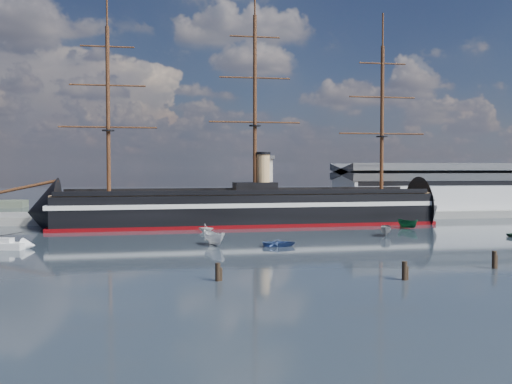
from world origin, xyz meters
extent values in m
plane|color=#1A242A|center=(0.00, 40.00, 0.00)|extent=(600.00, 600.00, 0.00)
cube|color=slate|center=(10.00, 76.00, 0.00)|extent=(180.00, 18.00, 2.00)
cube|color=#B7BABC|center=(58.00, 80.00, 7.00)|extent=(62.00, 20.00, 10.00)
cube|color=#3F4247|center=(58.00, 80.00, 12.60)|extent=(63.00, 21.00, 2.00)
cube|color=silver|center=(3.00, 73.00, 9.00)|extent=(4.00, 4.00, 14.00)
cube|color=#3F4247|center=(3.00, 73.00, 16.50)|extent=(5.00, 5.00, 1.00)
cube|color=black|center=(-3.60, 60.00, 4.00)|extent=(88.43, 18.58, 7.00)
cube|color=silver|center=(-3.60, 60.00, 5.20)|extent=(90.44, 18.88, 1.00)
cube|color=#610307|center=(-3.60, 60.00, 0.35)|extent=(90.44, 18.84, 0.90)
cone|color=black|center=(-50.10, 60.00, 3.70)|extent=(14.45, 16.08, 15.68)
cone|color=black|center=(42.90, 60.00, 3.70)|extent=(11.46, 16.00, 15.68)
cube|color=brown|center=(-3.60, 60.00, 7.60)|extent=(88.39, 17.30, 0.40)
cube|color=black|center=(-1.60, 60.00, 9.00)|extent=(10.17, 6.29, 2.50)
cylinder|color=tan|center=(0.40, 60.00, 12.50)|extent=(3.20, 3.20, 9.00)
cylinder|color=#381E0F|center=(-55.60, 60.00, 9.00)|extent=(17.77, 1.22, 4.43)
cylinder|color=#381E0F|center=(-35.60, 60.00, 26.80)|extent=(0.90, 0.90, 38.00)
cylinder|color=#381E0F|center=(-1.60, 60.00, 28.80)|extent=(0.90, 0.90, 42.00)
cylinder|color=#381E0F|center=(30.40, 60.00, 25.80)|extent=(0.90, 0.90, 36.00)
imported|color=silver|center=(-14.71, 25.63, 0.00)|extent=(8.06, 4.87, 3.03)
imported|color=#324B87|center=(-3.78, 22.36, 0.00)|extent=(1.73, 3.72, 1.69)
imported|color=slate|center=(20.77, 33.90, 0.00)|extent=(6.92, 4.87, 2.61)
imported|color=white|center=(-14.49, 46.86, 0.00)|extent=(4.49, 5.87, 1.98)
imported|color=#135933|center=(31.18, 46.26, 0.00)|extent=(6.92, 4.73, 2.60)
cylinder|color=black|center=(-17.53, -6.08, 0.00)|extent=(0.64, 0.64, 2.89)
cylinder|color=black|center=(4.98, -9.46, 0.00)|extent=(0.64, 0.64, 2.99)
cylinder|color=black|center=(20.44, -4.04, 0.00)|extent=(0.64, 0.64, 3.10)
camera|label=1|loc=(-24.71, -74.32, 13.68)|focal=40.00mm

